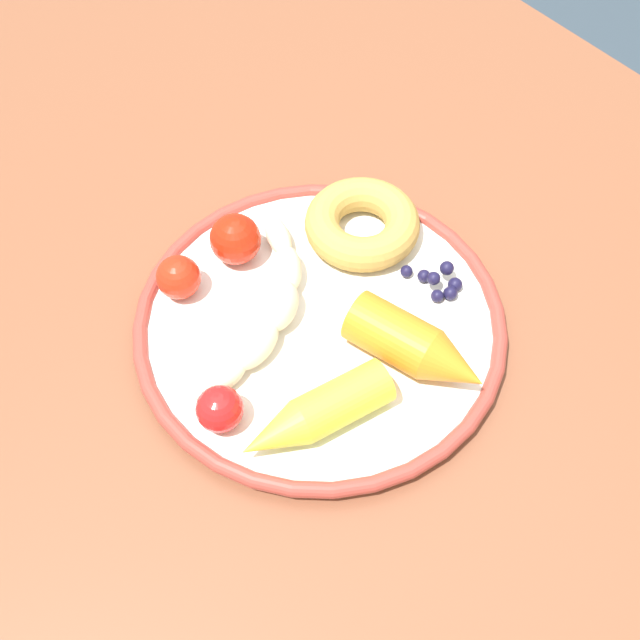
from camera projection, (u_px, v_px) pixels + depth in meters
name	position (u px, v px, depth m)	size (l,w,h in m)	color
ground_plane	(318.00, 539.00, 1.22)	(6.00, 6.00, 0.00)	#2E3B46
dining_table	(317.00, 324.00, 0.70)	(1.16, 0.87, 0.72)	brown
plate	(320.00, 322.00, 0.59)	(0.30, 0.30, 0.02)	white
banana	(268.00, 305.00, 0.58)	(0.13, 0.16, 0.03)	beige
carrot_orange	(417.00, 348.00, 0.55)	(0.12, 0.07, 0.04)	orange
carrot_yellow	(315.00, 415.00, 0.52)	(0.05, 0.12, 0.03)	yellow
donut	(364.00, 226.00, 0.62)	(0.10, 0.10, 0.03)	#BB9142
blueberry_pile	(438.00, 281.00, 0.60)	(0.05, 0.03, 0.02)	#191638
tomato_near	(235.00, 239.00, 0.61)	(0.04, 0.04, 0.04)	red
tomato_mid	(179.00, 277.00, 0.59)	(0.04, 0.04, 0.04)	red
tomato_far	(220.00, 409.00, 0.52)	(0.03, 0.03, 0.03)	red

